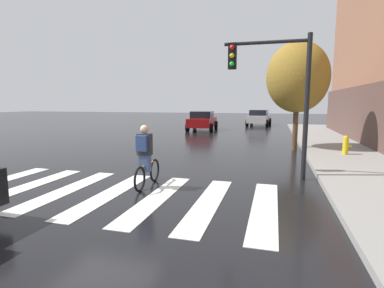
# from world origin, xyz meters

# --- Properties ---
(ground_plane) EXTENTS (120.00, 120.00, 0.00)m
(ground_plane) POSITION_xyz_m (0.00, 0.00, 0.00)
(ground_plane) COLOR black
(crosswalk_stripes) EXTENTS (8.09, 3.84, 0.01)m
(crosswalk_stripes) POSITION_xyz_m (0.30, 0.00, 0.01)
(crosswalk_stripes) COLOR silver
(crosswalk_stripes) RESTS_ON ground
(sedan_mid) EXTENTS (2.39, 4.69, 1.58)m
(sedan_mid) POSITION_xyz_m (-1.57, 17.71, 0.82)
(sedan_mid) COLOR maroon
(sedan_mid) RESTS_ON ground
(sedan_far) EXTENTS (2.40, 4.66, 1.57)m
(sedan_far) POSITION_xyz_m (2.71, 24.28, 0.81)
(sedan_far) COLOR #B7B7BC
(sedan_far) RESTS_ON ground
(cyclist) EXTENTS (0.37, 1.71, 1.69)m
(cyclist) POSITION_xyz_m (0.93, 0.78, 0.84)
(cyclist) COLOR black
(cyclist) RESTS_ON ground
(traffic_light_near) EXTENTS (2.47, 0.28, 4.20)m
(traffic_light_near) POSITION_xyz_m (4.25, 2.77, 2.86)
(traffic_light_near) COLOR black
(traffic_light_near) RESTS_ON ground
(fire_hydrant) EXTENTS (0.33, 0.22, 0.78)m
(fire_hydrant) POSITION_xyz_m (7.09, 7.03, 0.53)
(fire_hydrant) COLOR gold
(fire_hydrant) RESTS_ON sidewalk
(street_tree_near) EXTENTS (2.88, 2.88, 5.12)m
(street_tree_near) POSITION_xyz_m (5.19, 8.64, 3.45)
(street_tree_near) COLOR #4C3823
(street_tree_near) RESTS_ON ground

